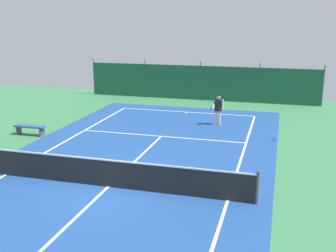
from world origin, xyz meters
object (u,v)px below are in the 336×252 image
(water_bottle, at_px, (275,138))
(tennis_player, at_px, (218,108))
(tennis_ball_midcourt, at_px, (121,127))
(courtside_bench, at_px, (30,128))
(tennis_ball_near_player, at_px, (172,113))
(tennis_net, at_px, (108,173))

(water_bottle, bearing_deg, tennis_player, 144.15)
(tennis_ball_midcourt, distance_m, courtside_bench, 4.54)
(tennis_ball_midcourt, bearing_deg, tennis_ball_near_player, 67.02)
(tennis_player, distance_m, water_bottle, 3.89)
(tennis_net, height_order, tennis_player, tennis_player)
(tennis_ball_near_player, bearing_deg, water_bottle, -34.40)
(tennis_net, distance_m, courtside_bench, 7.99)
(courtside_bench, bearing_deg, tennis_player, 27.43)
(tennis_net, bearing_deg, tennis_ball_near_player, 94.08)
(tennis_ball_midcourt, bearing_deg, courtside_bench, -146.86)
(tennis_ball_midcourt, xyz_separation_m, courtside_bench, (-3.79, -2.48, 0.34))
(tennis_ball_near_player, distance_m, water_bottle, 7.52)
(tennis_player, xyz_separation_m, courtside_bench, (-8.62, -4.47, -0.59))
(tennis_net, distance_m, tennis_ball_midcourt, 7.81)
(water_bottle, bearing_deg, courtside_bench, -169.13)
(tennis_ball_near_player, xyz_separation_m, courtside_bench, (-5.50, -6.49, 0.34))
(tennis_ball_near_player, relative_size, courtside_bench, 0.04)
(tennis_ball_midcourt, bearing_deg, water_bottle, -1.68)
(tennis_player, distance_m, courtside_bench, 9.73)
(tennis_ball_near_player, height_order, courtside_bench, courtside_bench)
(tennis_ball_near_player, height_order, tennis_ball_midcourt, same)
(courtside_bench, bearing_deg, water_bottle, 10.87)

